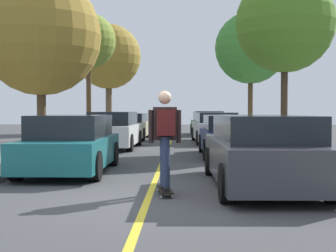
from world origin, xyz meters
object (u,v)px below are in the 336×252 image
Objects in this scene: street_tree_right_nearest at (285,24)px; skateboarder at (165,133)px; parked_car_left_nearest at (71,144)px; parked_car_left_near at (114,130)px; street_tree_left_near at (88,41)px; parked_car_left_far at (130,126)px; parked_car_right_nearest at (261,151)px; parked_car_right_farthest at (208,123)px; street_tree_right_near at (251,48)px; street_tree_left_far at (109,57)px; parked_car_right_near at (229,136)px; parked_car_right_far at (216,128)px; street_tree_left_nearest at (41,36)px; skateboard at (165,190)px.

street_tree_right_nearest is 10.24m from skateboarder.
skateboarder is at bearing -50.92° from parked_car_left_nearest.
parked_car_left_nearest is 0.95× the size of parked_car_left_near.
parked_car_left_nearest is 0.65× the size of street_tree_left_near.
street_tree_left_near reaches higher than parked_car_left_far.
skateboarder is at bearing -153.77° from parked_car_right_nearest.
parked_car_right_farthest is 0.72× the size of street_tree_right_near.
street_tree_left_far is 1.05× the size of street_tree_right_near.
parked_car_left_nearest is 17.21m from parked_car_right_farthest.
parked_car_right_nearest is (4.18, -2.01, 0.02)m from parked_car_left_nearest.
parked_car_right_near is at bearing 90.01° from parked_car_right_nearest.
street_tree_left_near is 8.62m from street_tree_right_near.
street_tree_left_near reaches higher than parked_car_right_nearest.
street_tree_left_far is at bearing 158.30° from parked_car_right_farthest.
street_tree_left_near reaches higher than parked_car_right_far.
parked_car_left_nearest is 10.94m from parked_car_right_far.
parked_car_left_near is at bearing 103.51° from skateboarder.
parked_car_left_far is 9.57m from parked_car_right_near.
parked_car_right_far is 6.17m from street_tree_right_nearest.
parked_car_left_near is at bearing -90.01° from parked_car_left_far.
parked_car_right_nearest is 0.97× the size of parked_car_right_farthest.
street_tree_right_nearest is at bearing -9.56° from parked_car_left_near.
street_tree_left_nearest is at bearing 133.27° from parked_car_right_nearest.
parked_car_right_near is 12.77m from parked_car_right_farthest.
parked_car_left_nearest is 3.76m from skateboard.
parked_car_left_near is at bearing -80.03° from street_tree_left_far.
parked_car_left_nearest is 6.18m from street_tree_left_nearest.
street_tree_left_nearest is (-2.16, -2.20, 3.32)m from parked_car_left_near.
parked_car_right_near is 17.10m from street_tree_left_far.
street_tree_right_near is (6.34, 7.20, 4.11)m from parked_car_left_near.
street_tree_left_far is at bearing 96.42° from parked_car_left_nearest.
street_tree_left_near is 7.34× the size of skateboard.
parked_car_left_nearest is 16.03m from street_tree_right_near.
parked_car_right_nearest is 18.71m from parked_car_right_farthest.
street_tree_left_far reaches higher than parked_car_right_nearest.
skateboarder is (-1.82, -0.90, 0.39)m from parked_car_right_nearest.
parked_car_right_nearest is at bearing 26.23° from skateboarder.
parked_car_right_farthest is at bearing 31.98° from street_tree_left_near.
parked_car_left_near reaches higher than parked_car_right_far.
parked_car_left_near is (0.00, 6.92, 0.04)m from parked_car_left_nearest.
street_tree_left_nearest is 9.35m from skateboarder.
street_tree_left_far reaches higher than street_tree_left_nearest.
street_tree_right_near is 7.67× the size of skateboard.
parked_car_left_far is at bearing 106.02° from parked_car_right_nearest.
street_tree_right_nearest is at bearing -57.54° from street_tree_left_far.
parked_car_right_far reaches higher than parked_car_left_nearest.
street_tree_right_near is at bearing 48.64° from parked_car_left_near.
street_tree_right_near is (0.00, 8.27, 0.23)m from street_tree_right_nearest.
street_tree_left_far is at bearing 112.53° from parked_car_right_near.
parked_car_left_nearest is 19.81m from street_tree_left_far.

